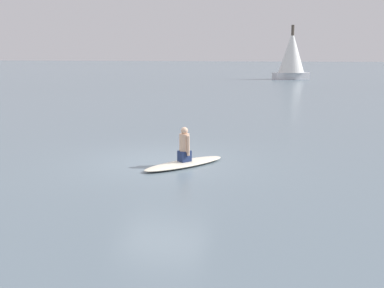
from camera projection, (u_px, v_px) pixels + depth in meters
name	position (u px, v px, depth m)	size (l,w,h in m)	color
ground_plane	(162.00, 162.00, 12.71)	(400.00, 400.00, 0.00)	slate
surfboard	(185.00, 163.00, 12.24)	(2.62, 0.68, 0.13)	silver
person_paddler	(184.00, 146.00, 12.15)	(0.40, 0.39, 0.94)	navy
sailboat_far_left	(292.00, 54.00, 55.15)	(4.36, 4.53, 6.54)	silver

